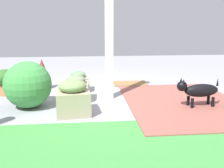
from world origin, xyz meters
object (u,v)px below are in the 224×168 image
object	(u,v)px
stone_planter_near	(76,89)
stone_planter_mid	(73,98)
terracotta_pot_broad	(5,79)
round_shrub	(28,85)
porch_pillar	(109,39)
doormat	(130,84)
stone_planter_nearest	(78,82)
terracotta_pot_spiky	(42,75)
dog	(198,90)

from	to	relation	value
stone_planter_near	stone_planter_mid	size ratio (longest dim) A/B	0.88
stone_planter_mid	stone_planter_near	bearing A→B (deg)	-91.71
stone_planter_mid	terracotta_pot_broad	size ratio (longest dim) A/B	1.09
stone_planter_near	stone_planter_mid	bearing A→B (deg)	88.29
stone_planter_mid	round_shrub	world-z (taller)	round_shrub
porch_pillar	doormat	bearing A→B (deg)	-119.21
doormat	round_shrub	bearing A→B (deg)	37.01
stone_planter_nearest	stone_planter_near	distance (m)	0.62
stone_planter_nearest	stone_planter_mid	bearing A→B (deg)	88.40
stone_planter_mid	terracotta_pot_spiky	distance (m)	1.66
stone_planter_nearest	terracotta_pot_spiky	world-z (taller)	terracotta_pot_spiky
stone_planter_mid	dog	xyz separation A→B (m)	(-1.87, -0.12, 0.03)
dog	terracotta_pot_spiky	bearing A→B (deg)	-29.07
stone_planter_nearest	dog	xyz separation A→B (m)	(-1.84, 1.17, 0.09)
stone_planter_nearest	stone_planter_near	world-z (taller)	stone_planter_near
stone_planter_mid	terracotta_pot_broad	world-z (taller)	stone_planter_mid
stone_planter_near	terracotta_pot_broad	world-z (taller)	terracotta_pot_broad
dog	stone_planter_nearest	bearing A→B (deg)	-32.43
stone_planter_near	doormat	bearing A→B (deg)	-135.92
terracotta_pot_broad	terracotta_pot_spiky	size ratio (longest dim) A/B	0.78
stone_planter_nearest	round_shrub	xyz separation A→B (m)	(0.72, 0.91, 0.18)
stone_planter_nearest	stone_planter_mid	size ratio (longest dim) A/B	0.76
round_shrub	terracotta_pot_spiky	xyz separation A→B (m)	(-0.02, -1.15, -0.07)
stone_planter_nearest	stone_planter_mid	distance (m)	1.29
stone_planter_near	stone_planter_mid	distance (m)	0.67
porch_pillar	doormat	world-z (taller)	porch_pillar
stone_planter_mid	dog	distance (m)	1.88
round_shrub	doormat	bearing A→B (deg)	-142.99
stone_planter_nearest	terracotta_pot_broad	distance (m)	1.30
round_shrub	dog	bearing A→B (deg)	174.32
stone_planter_near	doormat	distance (m)	1.53
stone_planter_mid	stone_planter_nearest	bearing A→B (deg)	-91.60
stone_planter_mid	doormat	xyz separation A→B (m)	(-1.11, -1.73, -0.22)
porch_pillar	stone_planter_mid	xyz separation A→B (m)	(0.57, 0.77, -0.77)
dog	terracotta_pot_broad	bearing A→B (deg)	-18.13
terracotta_pot_broad	doormat	xyz separation A→B (m)	(-2.36, -0.59, -0.27)
porch_pillar	doormat	size ratio (longest dim) A/B	2.90
stone_planter_nearest	stone_planter_near	bearing A→B (deg)	88.51
stone_planter_nearest	round_shrub	bearing A→B (deg)	51.70
terracotta_pot_broad	terracotta_pot_spiky	bearing A→B (deg)	-146.59
round_shrub	dog	xyz separation A→B (m)	(-2.56, 0.25, -0.09)
terracotta_pot_broad	doormat	bearing A→B (deg)	-166.05
dog	stone_planter_near	bearing A→B (deg)	-16.57
stone_planter_near	stone_planter_nearest	bearing A→B (deg)	-91.49
porch_pillar	stone_planter_nearest	xyz separation A→B (m)	(0.54, -0.52, -0.83)
terracotta_pot_spiky	doormat	world-z (taller)	terracotta_pot_spiky
porch_pillar	stone_planter_near	xyz separation A→B (m)	(0.55, 0.10, -0.81)
stone_planter_mid	terracotta_pot_spiky	bearing A→B (deg)	-66.55
stone_planter_nearest	dog	distance (m)	2.18
porch_pillar	doormat	xyz separation A→B (m)	(-0.54, -0.96, -0.99)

